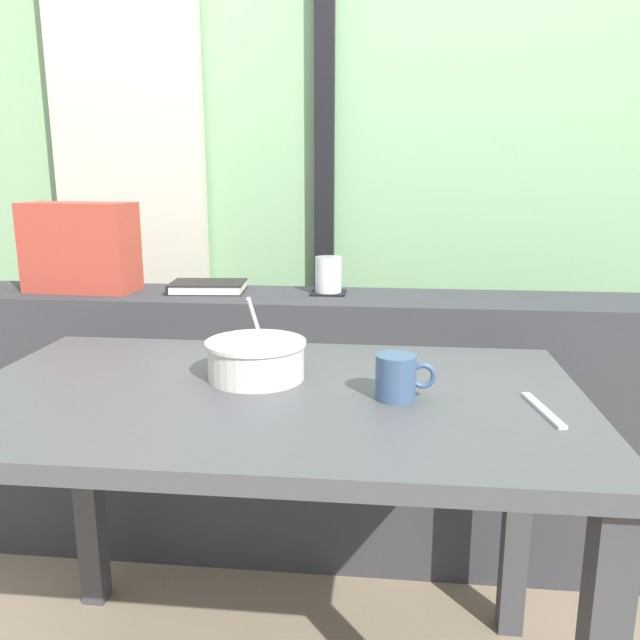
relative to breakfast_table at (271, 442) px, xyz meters
name	(u,v)px	position (x,y,z in m)	size (l,w,h in m)	color
outdoor_backdrop	(350,102)	(0.07, 1.29, 0.77)	(4.80, 0.08, 2.80)	#8EBC89
curtain_left_panel	(128,144)	(-0.74, 1.19, 0.62)	(0.56, 0.06, 2.50)	beige
window_divider_post	(325,130)	(-0.02, 1.22, 0.67)	(0.07, 0.05, 2.60)	black
dark_console_ledge	(333,427)	(0.07, 0.63, -0.22)	(2.80, 0.29, 0.80)	#38383D
breakfast_table	(271,442)	(0.00, 0.00, 0.00)	(1.21, 0.72, 0.74)	#414145
coaster_square	(328,293)	(0.05, 0.66, 0.18)	(0.10, 0.10, 0.01)	black
juice_glass	(328,276)	(0.05, 0.66, 0.23)	(0.08, 0.08, 0.10)	white
closed_book	(207,287)	(-0.31, 0.66, 0.19)	(0.23, 0.17, 0.03)	black
throw_pillow	(80,247)	(-0.68, 0.63, 0.31)	(0.32, 0.14, 0.26)	#B74233
soup_bowl	(256,360)	(-0.04, 0.07, 0.15)	(0.21, 0.21, 0.17)	silver
fork_utensil	(543,410)	(0.50, -0.06, 0.11)	(0.02, 0.17, 0.01)	silver
ceramic_mug	(397,377)	(0.24, -0.02, 0.15)	(0.11, 0.08, 0.08)	#3D567A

